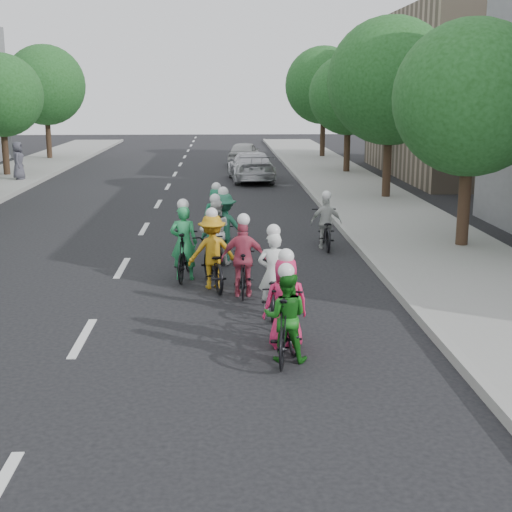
{
  "coord_description": "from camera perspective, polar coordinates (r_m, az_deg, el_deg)",
  "views": [
    {
      "loc": [
        2.43,
        -11.74,
        4.13
      ],
      "look_at": [
        3.07,
        1.8,
        1.0
      ],
      "focal_mm": 50.0,
      "sensor_mm": 36.0,
      "label": 1
    }
  ],
  "objects": [
    {
      "name": "cyclist_7",
      "position": [
        17.59,
        -2.61,
        1.9
      ],
      "size": [
        1.19,
        1.53,
        1.88
      ],
      "rotation": [
        0.0,
        0.0,
        3.02
      ],
      "color": "black",
      "rests_on": "ground"
    },
    {
      "name": "ground",
      "position": [
        12.68,
        -13.69,
        -6.39
      ],
      "size": [
        120.0,
        120.0,
        0.0
      ],
      "primitive_type": "plane",
      "color": "black",
      "rests_on": "ground"
    },
    {
      "name": "cyclist_1",
      "position": [
        11.22,
        2.36,
        -5.3
      ],
      "size": [
        0.8,
        1.84,
        1.58
      ],
      "rotation": [
        0.0,
        0.0,
        2.97
      ],
      "color": "black",
      "rests_on": "ground"
    },
    {
      "name": "follow_car_lead",
      "position": [
        33.83,
        -0.42,
        7.19
      ],
      "size": [
        2.32,
        4.95,
        1.4
      ],
      "primitive_type": "imported",
      "rotation": [
        0.0,
        0.0,
        3.22
      ],
      "color": "#BABABF",
      "rests_on": "ground"
    },
    {
      "name": "cyclist_5",
      "position": [
        16.1,
        -5.77,
        0.43
      ],
      "size": [
        0.69,
        1.86,
        1.83
      ],
      "rotation": [
        0.0,
        0.0,
        3.05
      ],
      "color": "black",
      "rests_on": "ground"
    },
    {
      "name": "tree_r_2",
      "position": [
        36.89,
        7.41,
        12.65
      ],
      "size": [
        4.0,
        4.0,
        5.97
      ],
      "color": "black",
      "rests_on": "ground"
    },
    {
      "name": "cyclist_6",
      "position": [
        17.44,
        -3.25,
        1.37
      ],
      "size": [
        0.79,
        1.89,
        1.74
      ],
      "rotation": [
        0.0,
        0.0,
        3.11
      ],
      "color": "black",
      "rests_on": "ground"
    },
    {
      "name": "spectator_2",
      "position": [
        35.09,
        -18.49,
        7.25
      ],
      "size": [
        0.61,
        0.89,
        1.73
      ],
      "primitive_type": "imported",
      "rotation": [
        0.0,
        0.0,
        1.64
      ],
      "color": "#454550",
      "rests_on": "sidewalk_left"
    },
    {
      "name": "cyclist_2",
      "position": [
        15.32,
        -3.51,
        -0.18
      ],
      "size": [
        1.13,
        2.03,
        1.75
      ],
      "rotation": [
        0.0,
        0.0,
        3.35
      ],
      "color": "black",
      "rests_on": "ground"
    },
    {
      "name": "tree_r_0",
      "position": [
        19.41,
        16.82,
        11.98
      ],
      "size": [
        4.0,
        4.0,
        5.97
      ],
      "color": "black",
      "rests_on": "ground"
    },
    {
      "name": "tree_r_3",
      "position": [
        45.78,
        5.43,
        13.44
      ],
      "size": [
        4.8,
        4.8,
        6.93
      ],
      "color": "black",
      "rests_on": "ground"
    },
    {
      "name": "cyclist_9",
      "position": [
        19.9,
        -3.16,
        2.86
      ],
      "size": [
        0.77,
        1.49,
        1.7
      ],
      "rotation": [
        0.0,
        0.0,
        3.17
      ],
      "color": "black",
      "rests_on": "ground"
    },
    {
      "name": "cyclist_3",
      "position": [
        14.68,
        -0.99,
        -0.77
      ],
      "size": [
        0.95,
        1.57,
        1.74
      ],
      "rotation": [
        0.0,
        0.0,
        3.08
      ],
      "color": "black",
      "rests_on": "ground"
    },
    {
      "name": "tree_l_5",
      "position": [
        45.98,
        -16.52,
        12.97
      ],
      "size": [
        4.8,
        4.8,
        6.93
      ],
      "color": "black",
      "rests_on": "ground"
    },
    {
      "name": "follow_car_trail",
      "position": [
        41.76,
        -0.93,
        8.24
      ],
      "size": [
        2.2,
        4.09,
        1.32
      ],
      "primitive_type": "imported",
      "rotation": [
        0.0,
        0.0,
        2.97
      ],
      "color": "silver",
      "rests_on": "ground"
    },
    {
      "name": "tree_l_4",
      "position": [
        37.28,
        -19.73,
        12.01
      ],
      "size": [
        4.0,
        4.0,
        5.97
      ],
      "color": "black",
      "rests_on": "ground"
    },
    {
      "name": "bldg_se",
      "position": [
        38.23,
        18.51,
        12.16
      ],
      "size": [
        10.0,
        14.0,
        8.0
      ],
      "primitive_type": "cube",
      "color": "gray",
      "rests_on": "ground"
    },
    {
      "name": "cyclist_4",
      "position": [
        11.79,
        2.36,
        -4.54
      ],
      "size": [
        0.83,
        1.74,
        1.67
      ],
      "rotation": [
        0.0,
        0.0,
        3.3
      ],
      "color": "black",
      "rests_on": "ground"
    },
    {
      "name": "curb_right",
      "position": [
        22.4,
        6.64,
        2.53
      ],
      "size": [
        0.18,
        80.0,
        0.18
      ],
      "primitive_type": "cube",
      "color": "#999993",
      "rests_on": "ground"
    },
    {
      "name": "cyclist_8",
      "position": [
        19.31,
        5.59,
        2.29
      ],
      "size": [
        0.85,
        1.92,
        1.57
      ],
      "rotation": [
        0.0,
        0.0,
        3.1
      ],
      "color": "black",
      "rests_on": "ground"
    },
    {
      "name": "sidewalk_right",
      "position": [
        22.8,
        11.48,
        2.5
      ],
      "size": [
        4.0,
        80.0,
        0.15
      ],
      "primitive_type": "cube",
      "color": "gray",
      "rests_on": "ground"
    },
    {
      "name": "tree_r_1",
      "position": [
        28.07,
        10.71,
        13.58
      ],
      "size": [
        4.8,
        4.8,
        6.93
      ],
      "color": "black",
      "rests_on": "ground"
    },
    {
      "name": "cyclist_0",
      "position": [
        13.5,
        1.37,
        -2.29
      ],
      "size": [
        0.79,
        1.86,
        1.75
      ],
      "rotation": [
        0.0,
        0.0,
        3.05
      ],
      "color": "black",
      "rests_on": "ground"
    }
  ]
}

